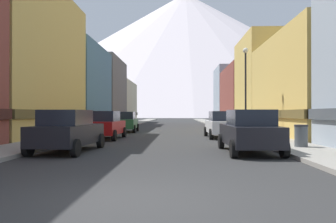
# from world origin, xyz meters

# --- Properties ---
(ground_plane) EXTENTS (400.00, 400.00, 0.00)m
(ground_plane) POSITION_xyz_m (0.00, 0.00, 0.00)
(ground_plane) COLOR #2E2E2E
(sidewalk_left) EXTENTS (2.50, 100.00, 0.15)m
(sidewalk_left) POSITION_xyz_m (-6.25, 35.00, 0.07)
(sidewalk_left) COLOR gray
(sidewalk_left) RESTS_ON ground
(sidewalk_right) EXTENTS (2.50, 100.00, 0.15)m
(sidewalk_right) POSITION_xyz_m (6.25, 35.00, 0.07)
(sidewalk_right) COLOR gray
(sidewalk_right) RESTS_ON ground
(storefront_left_1) EXTENTS (7.90, 13.10, 10.59)m
(storefront_left_1) POSITION_xyz_m (-11.30, 16.65, 5.12)
(storefront_left_1) COLOR #D8B259
(storefront_left_1) RESTS_ON ground
(storefront_left_2) EXTENTS (9.83, 11.09, 8.94)m
(storefront_left_2) POSITION_xyz_m (-12.27, 29.13, 4.31)
(storefront_left_2) COLOR slate
(storefront_left_2) RESTS_ON ground
(storefront_left_3) EXTENTS (9.47, 11.45, 9.50)m
(storefront_left_3) POSITION_xyz_m (-12.09, 40.97, 4.59)
(storefront_left_3) COLOR #66605B
(storefront_left_3) RESTS_ON ground
(storefront_left_4) EXTENTS (6.48, 12.74, 7.37)m
(storefront_left_4) POSITION_xyz_m (-10.59, 53.29, 3.55)
(storefront_left_4) COLOR beige
(storefront_left_4) RESTS_ON ground
(storefront_right_1) EXTENTS (7.33, 12.74, 7.11)m
(storefront_right_1) POSITION_xyz_m (11.02, 17.30, 3.42)
(storefront_right_1) COLOR #D8B259
(storefront_right_1) RESTS_ON ground
(storefront_right_2) EXTENTS (6.90, 9.23, 9.55)m
(storefront_right_2) POSITION_xyz_m (10.80, 28.38, 4.61)
(storefront_right_2) COLOR #D8B259
(storefront_right_2) RESTS_ON ground
(storefront_right_3) EXTENTS (9.44, 13.40, 8.09)m
(storefront_right_3) POSITION_xyz_m (12.07, 40.16, 3.90)
(storefront_right_3) COLOR brown
(storefront_right_3) RESTS_ON ground
(storefront_right_4) EXTENTS (9.60, 9.35, 9.69)m
(storefront_right_4) POSITION_xyz_m (12.15, 51.87, 4.68)
(storefront_right_4) COLOR #99A5B2
(storefront_right_4) RESTS_ON ground
(car_left_0) EXTENTS (2.24, 4.48, 1.78)m
(car_left_0) POSITION_xyz_m (-3.80, 7.60, 0.90)
(car_left_0) COLOR black
(car_left_0) RESTS_ON ground
(car_left_1) EXTENTS (2.11, 4.42, 1.78)m
(car_left_1) POSITION_xyz_m (-3.80, 14.60, 0.90)
(car_left_1) COLOR #9E1111
(car_left_1) RESTS_ON ground
(car_left_2) EXTENTS (2.21, 4.46, 1.78)m
(car_left_2) POSITION_xyz_m (-3.80, 22.60, 0.90)
(car_left_2) COLOR #265933
(car_left_2) RESTS_ON ground
(car_right_0) EXTENTS (2.10, 4.42, 1.78)m
(car_right_0) POSITION_xyz_m (3.80, 7.48, 0.90)
(car_right_0) COLOR black
(car_right_0) RESTS_ON ground
(car_right_1) EXTENTS (2.14, 4.43, 1.78)m
(car_right_1) POSITION_xyz_m (3.80, 15.91, 0.90)
(car_right_1) COLOR silver
(car_right_1) RESTS_ON ground
(trash_bin_right) EXTENTS (0.59, 0.59, 0.98)m
(trash_bin_right) POSITION_xyz_m (6.35, 8.67, 0.64)
(trash_bin_right) COLOR #4C5156
(trash_bin_right) RESTS_ON sidewalk_right
(potted_plant_0) EXTENTS (0.74, 0.74, 1.10)m
(potted_plant_0) POSITION_xyz_m (-7.00, 19.33, 0.78)
(potted_plant_0) COLOR #4C4C51
(potted_plant_0) RESTS_ON sidewalk_left
(pedestrian_0) EXTENTS (0.36, 0.36, 1.58)m
(pedestrian_0) POSITION_xyz_m (6.25, 15.80, 0.87)
(pedestrian_0) COLOR maroon
(pedestrian_0) RESTS_ON sidewalk_right
(pedestrian_1) EXTENTS (0.36, 0.36, 1.59)m
(pedestrian_1) POSITION_xyz_m (-6.25, 26.18, 0.88)
(pedestrian_1) COLOR maroon
(pedestrian_1) RESTS_ON sidewalk_left
(streetlamp_right) EXTENTS (0.36, 0.36, 5.86)m
(streetlamp_right) POSITION_xyz_m (5.35, 15.84, 3.99)
(streetlamp_right) COLOR black
(streetlamp_right) RESTS_ON sidewalk_right
(mountain_backdrop) EXTENTS (301.72, 301.72, 99.02)m
(mountain_backdrop) POSITION_xyz_m (6.47, 260.00, 49.51)
(mountain_backdrop) COLOR silver
(mountain_backdrop) RESTS_ON ground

